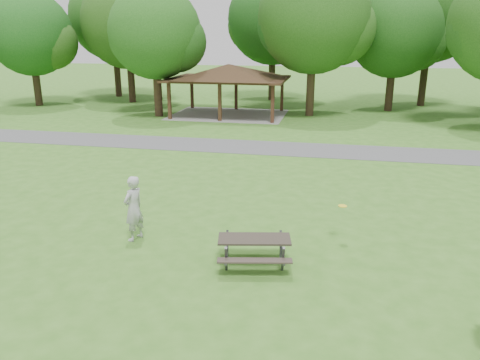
% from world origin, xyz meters
% --- Properties ---
extents(ground, '(160.00, 160.00, 0.00)m').
position_xyz_m(ground, '(0.00, 0.00, 0.00)').
color(ground, '#376C1F').
rests_on(ground, ground).
extents(asphalt_path, '(120.00, 3.20, 0.02)m').
position_xyz_m(asphalt_path, '(0.00, 14.00, 0.01)').
color(asphalt_path, '#4A4B4D').
rests_on(asphalt_path, ground).
extents(pavilion, '(8.60, 7.01, 3.76)m').
position_xyz_m(pavilion, '(-4.00, 24.00, 3.06)').
color(pavilion, '#362113').
rests_on(pavilion, ground).
extents(tree_row_b, '(7.14, 6.80, 9.28)m').
position_xyz_m(tree_row_b, '(-20.92, 25.53, 5.67)').
color(tree_row_b, black).
rests_on(tree_row_b, ground).
extents(tree_row_c, '(8.19, 7.80, 10.67)m').
position_xyz_m(tree_row_c, '(-13.90, 29.03, 6.54)').
color(tree_row_c, black).
rests_on(tree_row_c, ground).
extents(tree_row_d, '(6.93, 6.60, 9.27)m').
position_xyz_m(tree_row_d, '(-8.92, 22.53, 5.77)').
color(tree_row_d, '#312015').
rests_on(tree_row_d, ground).
extents(tree_row_e, '(8.40, 8.00, 11.02)m').
position_xyz_m(tree_row_e, '(2.10, 25.03, 6.78)').
color(tree_row_e, '#322416').
rests_on(tree_row_e, ground).
extents(tree_row_f, '(7.35, 7.00, 9.55)m').
position_xyz_m(tree_row_f, '(8.09, 28.53, 5.84)').
color(tree_row_f, black).
rests_on(tree_row_f, ground).
extents(tree_deep_a, '(8.40, 8.00, 11.38)m').
position_xyz_m(tree_deep_a, '(-16.90, 32.53, 7.13)').
color(tree_deep_a, black).
rests_on(tree_deep_a, ground).
extents(tree_deep_b, '(8.40, 8.00, 11.13)m').
position_xyz_m(tree_deep_b, '(-1.90, 33.03, 6.89)').
color(tree_deep_b, black).
rests_on(tree_deep_b, ground).
extents(tree_deep_c, '(8.82, 8.40, 11.90)m').
position_xyz_m(tree_deep_c, '(11.10, 32.03, 7.44)').
color(tree_deep_c, black).
rests_on(tree_deep_c, ground).
extents(picnic_table_middle, '(2.14, 1.85, 0.82)m').
position_xyz_m(picnic_table_middle, '(2.07, 0.70, 0.60)').
color(picnic_table_middle, '#2A241E').
rests_on(picnic_table_middle, ground).
extents(frisbee_in_flight, '(0.29, 0.29, 0.02)m').
position_xyz_m(frisbee_in_flight, '(4.31, 2.69, 1.13)').
color(frisbee_in_flight, yellow).
rests_on(frisbee_in_flight, ground).
extents(frisbee_thrower, '(0.68, 0.84, 1.98)m').
position_xyz_m(frisbee_thrower, '(-1.70, 1.61, 0.99)').
color(frisbee_thrower, '#ADADB0').
rests_on(frisbee_thrower, ground).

